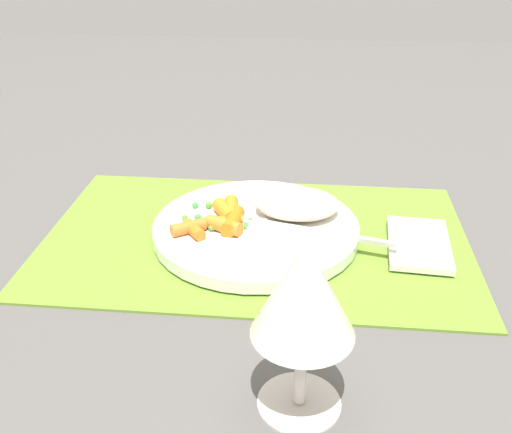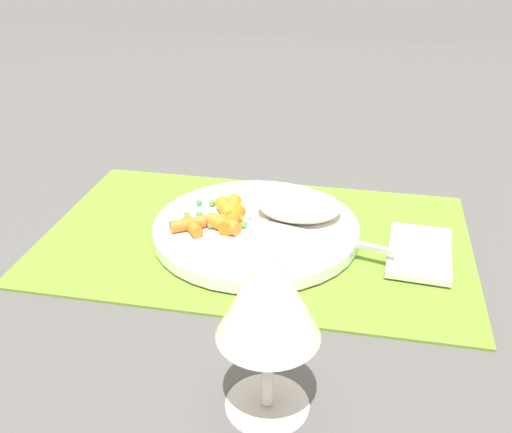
# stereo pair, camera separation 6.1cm
# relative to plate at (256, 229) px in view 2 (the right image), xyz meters

# --- Properties ---
(ground_plane) EXTENTS (2.40, 2.40, 0.00)m
(ground_plane) POSITION_rel_plate_xyz_m (0.00, 0.00, -0.01)
(ground_plane) COLOR #565451
(placemat) EXTENTS (0.52, 0.32, 0.01)m
(placemat) POSITION_rel_plate_xyz_m (0.00, 0.00, -0.01)
(placemat) COLOR olive
(placemat) RESTS_ON ground_plane
(plate) EXTENTS (0.25, 0.25, 0.02)m
(plate) POSITION_rel_plate_xyz_m (0.00, 0.00, 0.00)
(plate) COLOR white
(plate) RESTS_ON placemat
(rice_mound) EXTENTS (0.10, 0.08, 0.03)m
(rice_mound) POSITION_rel_plate_xyz_m (-0.05, -0.03, 0.02)
(rice_mound) COLOR beige
(rice_mound) RESTS_ON plate
(carrot_portion) EXTENTS (0.09, 0.09, 0.02)m
(carrot_portion) POSITION_rel_plate_xyz_m (0.04, 0.01, 0.02)
(carrot_portion) COLOR orange
(carrot_portion) RESTS_ON plate
(pea_scatter) EXTENTS (0.09, 0.08, 0.01)m
(pea_scatter) POSITION_rel_plate_xyz_m (0.06, 0.00, 0.01)
(pea_scatter) COLOR #55AE3E
(pea_scatter) RESTS_ON plate
(fork) EXTENTS (0.20, 0.06, 0.01)m
(fork) POSITION_rel_plate_xyz_m (-0.05, 0.01, 0.01)
(fork) COLOR silver
(fork) RESTS_ON plate
(wine_glass) EXTENTS (0.08, 0.08, 0.16)m
(wine_glass) POSITION_rel_plate_xyz_m (-0.06, 0.26, 0.10)
(wine_glass) COLOR silver
(wine_glass) RESTS_ON ground_plane
(napkin) EXTENTS (0.08, 0.12, 0.01)m
(napkin) POSITION_rel_plate_xyz_m (-0.19, 0.01, -0.00)
(napkin) COLOR white
(napkin) RESTS_ON placemat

